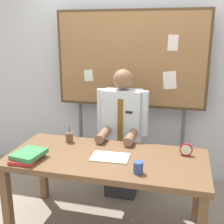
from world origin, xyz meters
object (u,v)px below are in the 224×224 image
bulletin_board (130,61)px  person (122,139)px  desk (107,165)px  book_stack (28,156)px  desk_clock (186,150)px  coffee_mug (138,168)px  open_notebook (110,157)px  pen_holder (69,137)px

bulletin_board → person: bearing=-90.0°
desk → book_stack: book_stack is taller
person → desk_clock: (0.67, -0.45, 0.12)m
person → book_stack: (-0.63, -0.86, 0.11)m
person → book_stack: bearing=-126.0°
coffee_mug → open_notebook: bearing=142.6°
desk_clock → desk: bearing=-163.9°
pen_holder → person: bearing=42.3°
book_stack → open_notebook: 0.70m
person → coffee_mug: size_ratio=15.10×
bulletin_board → open_notebook: 1.28m
desk → open_notebook: (0.04, -0.02, 0.09)m
bulletin_board → book_stack: bearing=-116.5°
open_notebook → pen_holder: bearing=152.0°
open_notebook → desk: bearing=152.6°
person → open_notebook: (0.04, -0.66, 0.08)m
bulletin_board → pen_holder: bulletin_board is taller
desk_clock → pen_holder: bearing=177.8°
desk → book_stack: bearing=-160.2°
open_notebook → coffee_mug: 0.35m
bulletin_board → coffee_mug: (0.32, -1.27, -0.68)m
bulletin_board → coffee_mug: 1.47m
bulletin_board → book_stack: bulletin_board is taller
book_stack → person: bearing=54.0°
person → desk_clock: 0.81m
desk → desk_clock: desk_clock is taller
bulletin_board → coffee_mug: bearing=-76.0°
bulletin_board → desk_clock: (0.67, -0.84, -0.67)m
coffee_mug → desk: bearing=143.7°
desk → bulletin_board: bulletin_board is taller
coffee_mug → pen_holder: 0.89m
book_stack → open_notebook: size_ratio=0.91×
open_notebook → pen_holder: pen_holder is taller
desk → desk_clock: (0.67, 0.19, 0.13)m
person → pen_holder: size_ratio=8.80×
person → bulletin_board: size_ratio=0.70×
desk_clock → coffee_mug: bearing=-129.5°
book_stack → coffee_mug: bearing=-0.5°
person → coffee_mug: bearing=-70.0°
desk → bulletin_board: (0.00, 1.04, 0.81)m
book_stack → pen_holder: bearing=68.2°
person → pen_holder: bearing=-137.7°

